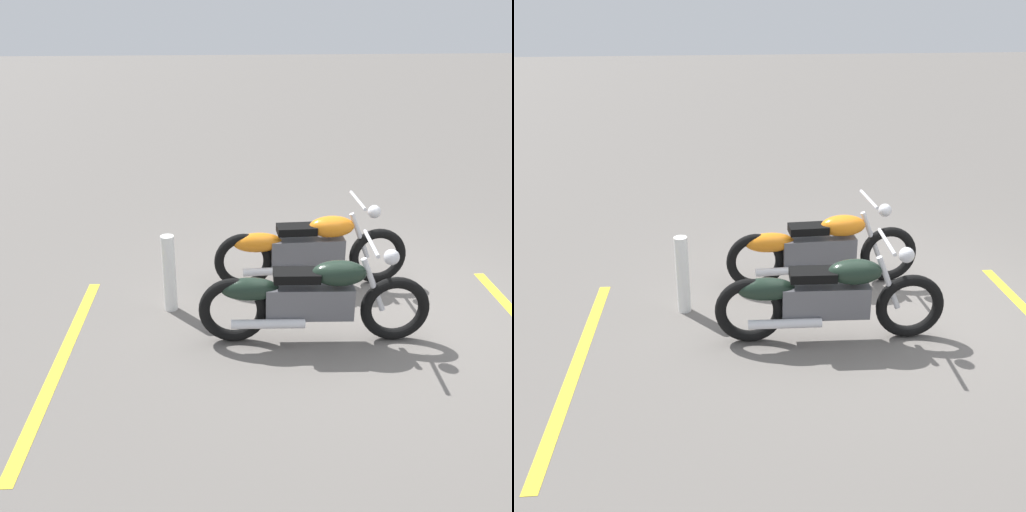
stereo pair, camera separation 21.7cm
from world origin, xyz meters
The scene contains 5 objects.
ground_plane centered at (0.00, 0.00, 0.00)m, with size 60.00×60.00×0.00m, color #66605B.
motorcycle_bright_foreground centered at (0.61, -0.60, 0.46)m, with size 2.23×0.62×1.04m.
motorcycle_dark_foreground centered at (0.77, 0.61, 0.46)m, with size 2.23×0.62×1.04m.
bollard_post centered at (2.14, -0.12, 0.42)m, with size 0.14×0.14×0.85m, color white.
parking_stripe_mid centered at (3.11, 0.81, 0.00)m, with size 3.20×0.12×0.01m, color yellow.
Camera 1 is at (1.62, 5.69, 3.12)m, focal length 42.42 mm.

